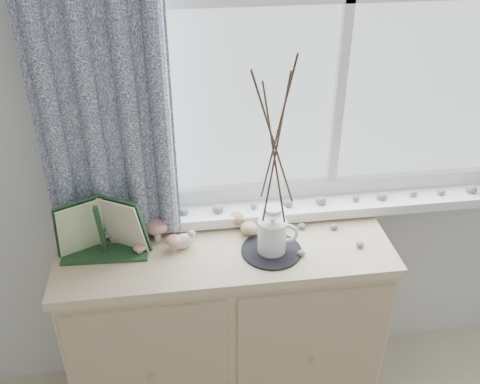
{
  "coord_description": "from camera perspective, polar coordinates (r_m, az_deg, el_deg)",
  "views": [
    {
      "loc": [
        -0.3,
        0.22,
        2.03
      ],
      "look_at": [
        -0.1,
        1.7,
        1.1
      ],
      "focal_mm": 40.0,
      "sensor_mm": 36.0,
      "label": 1
    }
  ],
  "objects": [
    {
      "name": "twig_pitcher",
      "position": [
        1.68,
        3.83,
        5.4
      ],
      "size": [
        0.33,
        0.33,
        0.76
      ],
      "rotation": [
        0.0,
        0.0,
        -0.29
      ],
      "color": "white",
      "rests_on": "crocheted_doily"
    },
    {
      "name": "crocheted_doily",
      "position": [
        1.91,
        3.37,
        -6.26
      ],
      "size": [
        0.22,
        0.22,
        0.01
      ],
      "primitive_type": "cylinder",
      "color": "black",
      "rests_on": "sideboard"
    },
    {
      "name": "wooden_eggs",
      "position": [
        1.99,
        0.26,
        -3.34
      ],
      "size": [
        0.1,
        0.12,
        0.08
      ],
      "color": "tan",
      "rests_on": "sideboard"
    },
    {
      "name": "toadstool_cluster",
      "position": [
        1.94,
        -8.7,
        -4.3
      ],
      "size": [
        0.17,
        0.15,
        0.08
      ],
      "color": "silver",
      "rests_on": "sideboard"
    },
    {
      "name": "sideboard",
      "position": [
        2.22,
        -1.49,
        -14.44
      ],
      "size": [
        1.2,
        0.45,
        0.85
      ],
      "color": "beige",
      "rests_on": "ground"
    },
    {
      "name": "botanical_book",
      "position": [
        1.85,
        -14.66,
        -4.2
      ],
      "size": [
        0.35,
        0.15,
        0.24
      ],
      "primitive_type": null,
      "rotation": [
        0.0,
        0.0,
        -0.05
      ],
      "color": "#1C3A1F",
      "rests_on": "sideboard"
    },
    {
      "name": "songbird_figurine",
      "position": [
        1.92,
        -6.18,
        -5.17
      ],
      "size": [
        0.13,
        0.09,
        0.06
      ],
      "primitive_type": null,
      "rotation": [
        0.0,
        0.0,
        0.39
      ],
      "color": "silver",
      "rests_on": "sideboard"
    },
    {
      "name": "sideboard_pebbles",
      "position": [
        1.99,
        7.77,
        -4.48
      ],
      "size": [
        0.33,
        0.23,
        0.02
      ],
      "color": "gray",
      "rests_on": "sideboard"
    }
  ]
}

